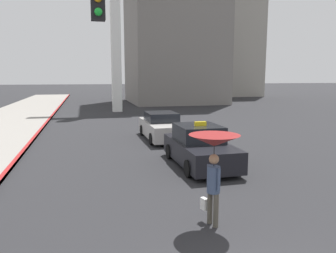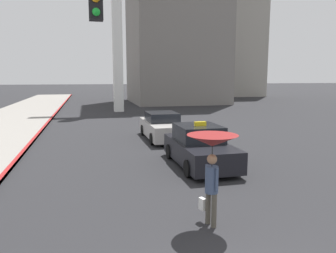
% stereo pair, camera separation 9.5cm
% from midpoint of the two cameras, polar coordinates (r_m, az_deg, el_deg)
% --- Properties ---
extents(taxi, '(1.91, 4.21, 1.70)m').
position_cam_midpoint_polar(taxi, '(12.54, 5.71, -3.65)').
color(taxi, black).
rests_on(taxi, ground_plane).
extents(sedan_red, '(1.91, 4.48, 1.44)m').
position_cam_midpoint_polar(sedan_red, '(17.77, -0.79, -0.04)').
color(sedan_red, '#B7B2AD').
rests_on(sedan_red, ground_plane).
extents(pedestrian_with_umbrella, '(1.14, 1.14, 2.10)m').
position_cam_midpoint_polar(pedestrian_with_umbrella, '(7.32, 8.06, -4.23)').
color(pedestrian_with_umbrella, '#4C473D').
rests_on(pedestrian_with_umbrella, ground_plane).
extents(building_tower_near, '(11.32, 12.46, 24.99)m').
position_cam_midpoint_polar(building_tower_near, '(44.83, 1.30, 20.42)').
color(building_tower_near, gray).
rests_on(building_tower_near, ground_plane).
extents(building_tower_far, '(11.30, 13.39, 27.47)m').
position_cam_midpoint_polar(building_tower_far, '(62.67, 9.41, 18.08)').
color(building_tower_far, '#A39E93').
rests_on(building_tower_far, ground_plane).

